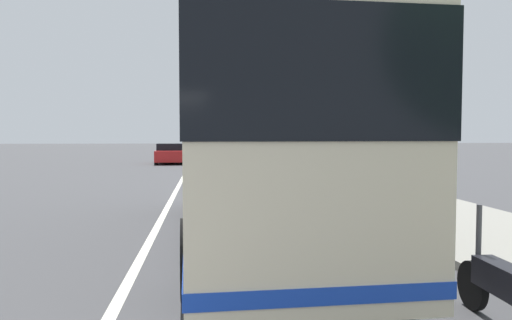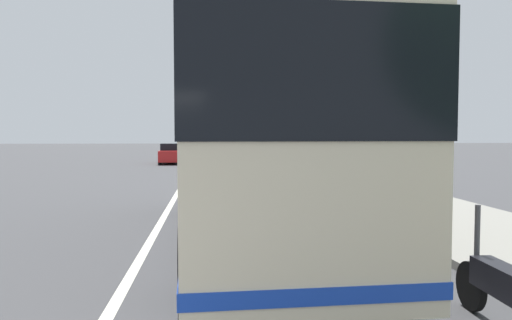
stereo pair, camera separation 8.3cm
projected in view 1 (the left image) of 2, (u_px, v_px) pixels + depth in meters
sidewalk_curb at (432, 214)px, 11.75m from camera, size 110.00×3.60×0.14m
lane_divider_line at (160, 222)px, 11.07m from camera, size 110.00×0.16×0.01m
coach_bus at (250, 132)px, 9.06m from camera, size 10.13×2.85×3.60m
motorcycle_by_tree at (510, 292)px, 4.81m from camera, size 2.00×0.27×1.23m
car_side_street at (220, 151)px, 39.20m from camera, size 4.41×2.00×1.43m
car_behind_bus at (215, 149)px, 45.90m from camera, size 4.08×2.00×1.42m
car_far_distant at (170, 154)px, 33.66m from camera, size 4.41×2.07×1.39m
car_ahead_same_lane at (212, 154)px, 32.92m from camera, size 4.74×2.14×1.45m
utility_pole at (359, 105)px, 18.51m from camera, size 0.30×0.30×6.33m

